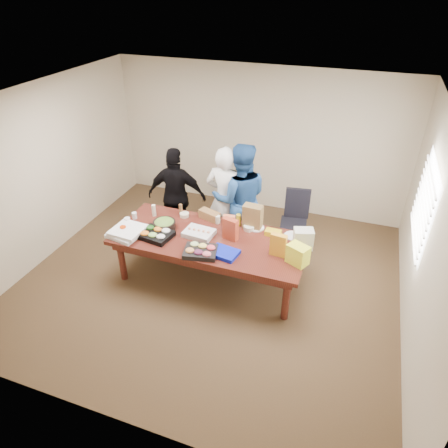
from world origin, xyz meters
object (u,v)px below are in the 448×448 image
at_px(conference_table, 210,258).
at_px(person_right, 240,199).
at_px(office_chair, 294,222).
at_px(salad_bowl, 164,225).
at_px(person_center, 225,200).
at_px(sheet_cake, 199,233).

xyz_separation_m(conference_table, person_right, (0.16, 0.93, 0.56)).
height_order(office_chair, person_right, person_right).
bearing_deg(salad_bowl, person_center, 53.08).
bearing_deg(sheet_cake, person_right, 75.43).
bearing_deg(salad_bowl, person_right, 45.84).
relative_size(person_center, sheet_cake, 4.26).
bearing_deg(person_right, sheet_cake, 50.46).
xyz_separation_m(person_right, sheet_cake, (-0.33, -0.93, -0.15)).
relative_size(conference_table, person_right, 1.50).
bearing_deg(sheet_cake, person_center, 88.91).
height_order(person_right, sheet_cake, person_right).
height_order(person_right, salad_bowl, person_right).
xyz_separation_m(office_chair, sheet_cake, (-1.17, -1.25, 0.30)).
distance_m(sheet_cake, salad_bowl, 0.56).
xyz_separation_m(sheet_cake, salad_bowl, (-0.56, 0.01, 0.02)).
relative_size(conference_table, office_chair, 2.89).
xyz_separation_m(conference_table, sheet_cake, (-0.17, 0.01, 0.41)).
xyz_separation_m(conference_table, salad_bowl, (-0.74, 0.02, 0.43)).
height_order(conference_table, office_chair, office_chair).
distance_m(person_center, person_right, 0.24).
bearing_deg(conference_table, person_right, 80.56).
distance_m(office_chair, salad_bowl, 2.15).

